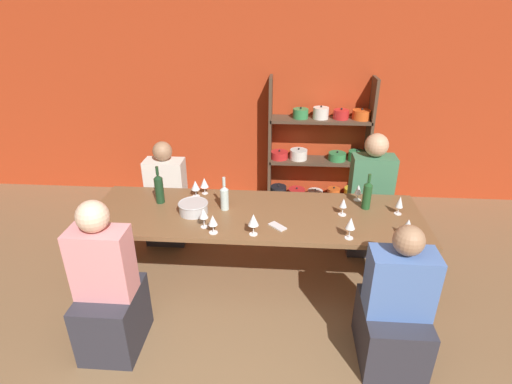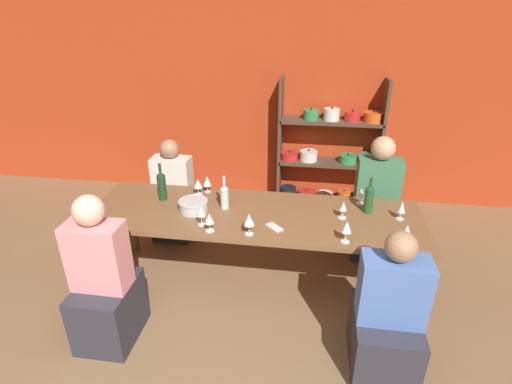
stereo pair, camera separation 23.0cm
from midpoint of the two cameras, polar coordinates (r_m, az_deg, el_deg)
The scene contains 22 objects.
wall_back_red at distance 5.07m, azimuth -0.20°, elevation 13.99°, with size 8.80×0.06×2.70m.
shelf_unit at distance 5.08m, azimuth 7.76°, elevation 5.17°, with size 1.24×0.30×1.59m.
dining_table at distance 3.44m, azimuth -2.04°, elevation -4.17°, with size 2.83×0.88×0.75m.
mixing_bowl at distance 3.44m, azimuth -10.84°, elevation -2.20°, with size 0.26×0.26×0.10m.
wine_bottle_green at distance 3.65m, azimuth -15.44°, elevation 0.50°, with size 0.08×0.08×0.35m.
wine_bottle_dark at distance 3.52m, azimuth 13.81°, elevation -0.39°, with size 0.07×0.07×0.32m.
wine_bottle_amber at distance 3.43m, azimuth -6.44°, elevation -0.75°, with size 0.07×0.07×0.30m.
wine_glass_empty_a at distance 3.04m, azimuth -2.55°, elevation -4.06°, with size 0.08×0.08×0.18m.
wine_glass_empty_b at distance 3.70m, azimuth -10.42°, elevation 0.88°, with size 0.08×0.08×0.16m.
wine_glass_white_a at distance 3.74m, azimuth -9.15°, elevation 1.25°, with size 0.08×0.08×0.16m.
wine_glass_red_a at distance 3.38m, azimuth 10.48°, elevation -1.69°, with size 0.07×0.07×0.15m.
wine_glass_white_b at distance 3.19m, azimuth 19.00°, elevation -4.48°, with size 0.07×0.07×0.15m.
wine_glass_empty_c at distance 3.51m, azimuth 18.10°, elevation -1.42°, with size 0.06×0.06×0.17m.
wine_glass_empty_d at distance 3.10m, azimuth -8.31°, elevation -4.11°, with size 0.07×0.07×0.15m.
wine_glass_red_b at distance 3.05m, azimuth 11.27°, elevation -4.52°, with size 0.07×0.07×0.18m.
wine_glass_red_c at distance 3.66m, azimuth 12.68°, elevation 0.26°, with size 0.07×0.07×0.15m.
wine_glass_red_d at distance 3.18m, azimuth -9.58°, elevation -3.12°, with size 0.07×0.07×0.17m.
cell_phone at distance 3.20m, azimuth 1.02°, elevation -4.96°, with size 0.16×0.16×0.01m.
person_near_a at distance 3.21m, azimuth -22.28°, elevation -13.72°, with size 0.40×0.51×1.23m.
person_far_a at distance 4.45m, azimuth -13.91°, elevation -1.63°, with size 0.41×0.51×1.10m.
person_near_b at distance 3.06m, azimuth 17.05°, elevation -16.36°, with size 0.44×0.55×1.11m.
person_far_b at distance 4.25m, azimuth 14.24°, elevation -2.10°, with size 0.42×0.52×1.24m.
Camera 1 is at (0.26, -1.13, 2.39)m, focal length 28.00 mm.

